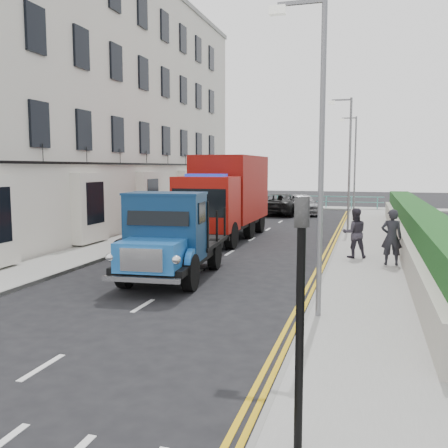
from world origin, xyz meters
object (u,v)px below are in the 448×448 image
lamp_far (353,159)px  parked_car_front (153,236)px  lamp_near (316,141)px  red_lorry (226,195)px  lamp_mid (347,156)px  bedford_lorry (168,242)px  pedestrian_east_near (392,237)px

lamp_far → parked_car_front: bearing=-110.8°
lamp_near → red_lorry: bearing=114.4°
lamp_far → parked_car_front: (-7.15, -18.80, -3.33)m
red_lorry → parked_car_front: 5.34m
lamp_near → parked_car_front: bearing=134.8°
lamp_mid → bedford_lorry: lamp_mid is taller
lamp_near → parked_car_front: 10.68m
lamp_near → bedford_lorry: (-4.58, 2.58, -2.78)m
lamp_near → bedford_lorry: lamp_near is taller
lamp_mid → bedford_lorry: 14.44m
lamp_mid → red_lorry: lamp_mid is taller
lamp_near → red_lorry: lamp_near is taller
lamp_near → lamp_mid: size_ratio=1.00×
lamp_far → lamp_near: bearing=-90.0°
parked_car_front → pedestrian_east_near: bearing=4.1°
red_lorry → lamp_near: bearing=-65.4°
lamp_far → bedford_lorry: bearing=-101.1°
lamp_far → pedestrian_east_near: 19.71m
lamp_mid → lamp_far: same height
lamp_mid → pedestrian_east_near: bearing=-78.4°
lamp_mid → lamp_near: bearing=-90.0°
bedford_lorry → pedestrian_east_near: bearing=27.0°
lamp_mid → bedford_lorry: bearing=-108.8°
lamp_near → lamp_far: (0.00, 26.00, 0.00)m
lamp_mid → red_lorry: bearing=-144.1°
lamp_near → lamp_far: 26.00m
lamp_mid → parked_car_front: 11.82m
red_lorry → parked_car_front: size_ratio=1.94×
parked_car_front → lamp_near: bearing=-37.4°
lamp_near → lamp_mid: 16.00m
lamp_mid → red_lorry: (-5.46, -3.95, -1.88)m
lamp_far → parked_car_front: 20.39m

